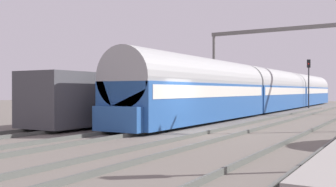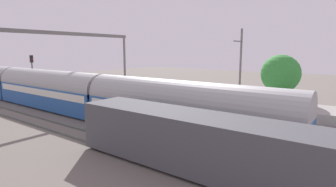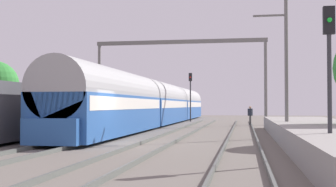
# 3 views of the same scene
# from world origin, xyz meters

# --- Properties ---
(ground) EXTENTS (120.00, 120.00, 0.00)m
(ground) POSITION_xyz_m (0.00, 0.00, 0.00)
(ground) COLOR #6A625A
(track_far_west) EXTENTS (1.52, 60.00, 0.16)m
(track_far_west) POSITION_xyz_m (-5.77, 0.00, 0.08)
(track_far_west) COLOR #565A55
(track_far_west) RESTS_ON ground
(track_west) EXTENTS (1.51, 60.00, 0.16)m
(track_west) POSITION_xyz_m (-1.92, 0.00, 0.08)
(track_west) COLOR #565A55
(track_west) RESTS_ON ground
(track_east) EXTENTS (1.51, 60.00, 0.16)m
(track_east) POSITION_xyz_m (1.92, 0.00, 0.08)
(track_east) COLOR #565A55
(track_east) RESTS_ON ground
(track_far_east) EXTENTS (1.52, 60.00, 0.16)m
(track_far_east) POSITION_xyz_m (5.77, 0.00, 0.08)
(track_far_east) COLOR #565A55
(track_far_east) RESTS_ON ground
(platform) EXTENTS (4.40, 28.00, 0.90)m
(platform) POSITION_xyz_m (9.59, 2.00, 0.45)
(platform) COLOR gray
(platform) RESTS_ON ground
(passenger_train) EXTENTS (2.93, 49.20, 3.82)m
(passenger_train) POSITION_xyz_m (-1.92, 21.56, 1.97)
(passenger_train) COLOR #28569E
(passenger_train) RESTS_ON ground
(freight_car) EXTENTS (2.80, 13.00, 2.70)m
(freight_car) POSITION_xyz_m (-5.77, 2.21, 1.47)
(freight_car) COLOR #47474C
(freight_car) RESTS_ON ground
(person_crossing) EXTENTS (0.46, 0.39, 1.73)m
(person_crossing) POSITION_xyz_m (6.40, 21.03, 1.03)
(person_crossing) COLOR #3A3A3A
(person_crossing) RESTS_ON ground
(railway_signal_near) EXTENTS (0.36, 0.30, 4.99)m
(railway_signal_near) POSITION_xyz_m (8.57, -5.13, 3.20)
(railway_signal_near) COLOR #2D2D33
(railway_signal_near) RESTS_ON ground
(railway_signal_far) EXTENTS (0.36, 0.30, 5.38)m
(railway_signal_far) POSITION_xyz_m (-0.01, 28.79, 3.42)
(railway_signal_far) COLOR #2D2D33
(railway_signal_far) RESTS_ON ground
(catenary_gantry) EXTENTS (15.95, 0.28, 7.86)m
(catenary_gantry) POSITION_xyz_m (0.00, 20.52, 5.87)
(catenary_gantry) COLOR slate
(catenary_gantry) RESTS_ON ground
(catenary_pole_east_mid) EXTENTS (1.90, 0.20, 8.00)m
(catenary_pole_east_mid) POSITION_xyz_m (8.13, 5.18, 4.15)
(catenary_pole_east_mid) COLOR slate
(catenary_pole_east_mid) RESTS_ON ground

